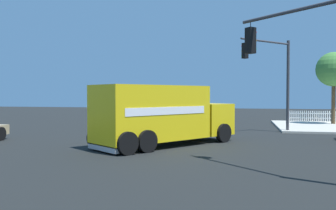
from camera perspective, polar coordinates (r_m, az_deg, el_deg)
The scene contains 6 objects.
ground_plane at distance 18.49m, azimuth -2.16°, elevation -6.29°, with size 100.00×100.00×0.00m, color black.
delivery_truck at distance 17.95m, azimuth -0.88°, elevation -1.55°, with size 6.70×7.75×3.00m.
traffic_light_primary at distance 24.62m, azimuth 16.54°, elevation 5.33°, with size 3.26×3.40×6.09m.
traffic_light_secondary at distance 11.88m, azimuth 23.08°, elevation 7.01°, with size 3.60×3.50×5.53m.
picket_fence_run at distance 35.43m, azimuth 24.36°, elevation -1.63°, with size 6.94×0.05×0.95m.
shade_tree_near at distance 32.74m, azimuth 24.93°, elevation 5.12°, with size 2.87×2.87×5.96m.
Camera 1 is at (-4.54, 17.74, 2.55)m, focal length 38.23 mm.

